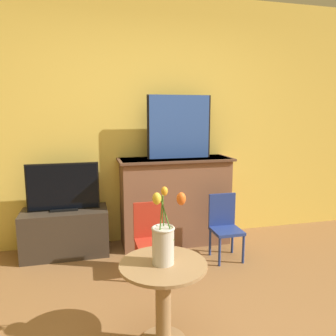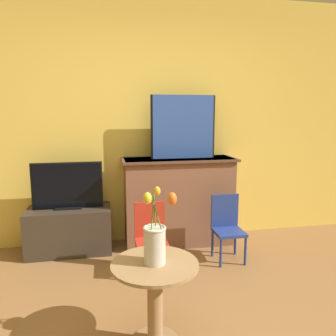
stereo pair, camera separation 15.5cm
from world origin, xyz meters
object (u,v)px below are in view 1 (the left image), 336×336
vase_tulips (164,239)px  chair_red (150,235)px  chair_blue (225,223)px  painting (179,127)px  tv_monitor (63,188)px

vase_tulips → chair_red: bearing=83.9°
chair_blue → painting: bearing=124.3°
tv_monitor → chair_blue: size_ratio=1.10×
chair_blue → vase_tulips: size_ratio=1.41×
chair_red → vase_tulips: vase_tulips is taller
tv_monitor → chair_red: bearing=-37.6°
painting → chair_red: (-0.45, -0.62, -0.94)m
painting → chair_red: painting is taller
chair_red → chair_blue: 0.79m
tv_monitor → chair_red: (0.77, -0.60, -0.35)m
chair_red → vase_tulips: 1.03m
tv_monitor → vase_tulips: 1.69m
chair_red → vase_tulips: (-0.10, -0.96, 0.34)m
painting → tv_monitor: 1.36m
chair_blue → vase_tulips: 1.44m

